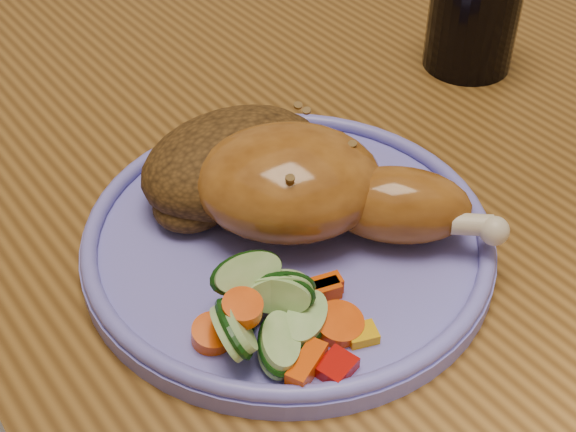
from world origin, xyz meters
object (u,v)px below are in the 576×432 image
at_px(chair_far, 7,90).
at_px(drinking_glass, 474,12).
at_px(plate, 288,242).
at_px(dining_table, 272,254).

xyz_separation_m(chair_far, drinking_glass, (0.21, -0.61, 0.30)).
distance_m(chair_far, plate, 0.75).
distance_m(chair_far, drinking_glass, 0.71).
bearing_deg(dining_table, drinking_glass, 4.59).
height_order(dining_table, drinking_glass, drinking_glass).
relative_size(chair_far, drinking_glass, 9.77).
height_order(dining_table, plate, plate).
relative_size(chair_far, plate, 3.65).
bearing_deg(chair_far, plate, -93.19).
relative_size(dining_table, plate, 5.62).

